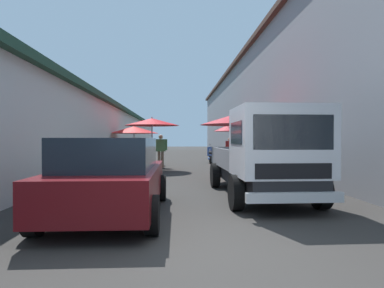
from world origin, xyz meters
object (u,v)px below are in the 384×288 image
object	(u,v)px
delivery_truck	(269,157)
vendor_by_crates	(229,148)
fruit_stall_far_left	(237,126)
hatchback_car	(112,176)
fruit_stall_mid_lane	(231,133)
parked_scooter	(210,156)
fruit_stall_near_left	(151,128)
vendor_in_shade	(161,149)
plastic_stool	(215,167)
fruit_stall_far_right	(255,131)
fruit_stall_near_right	(134,134)

from	to	relation	value
delivery_truck	vendor_by_crates	xyz separation A→B (m)	(14.18, -1.49, -0.17)
fruit_stall_far_left	hatchback_car	size ratio (longest dim) A/B	0.66
fruit_stall_mid_lane	parked_scooter	bearing A→B (deg)	105.32
fruit_stall_near_left	vendor_in_shade	distance (m)	1.68
fruit_stall_far_left	parked_scooter	xyz separation A→B (m)	(7.98, 0.09, -1.43)
fruit_stall_far_left	plastic_stool	size ratio (longest dim) A/B	5.99
plastic_stool	fruit_stall_mid_lane	bearing A→B (deg)	-15.07
delivery_truck	vendor_by_crates	bearing A→B (deg)	-6.02
parked_scooter	fruit_stall_near_left	bearing A→B (deg)	143.79
delivery_truck	plastic_stool	xyz separation A→B (m)	(5.60, 0.53, -0.71)
fruit_stall_far_left	hatchback_car	bearing A→B (deg)	146.33
fruit_stall_mid_lane	fruit_stall_far_right	bearing A→B (deg)	179.07
fruit_stall_far_right	hatchback_car	bearing A→B (deg)	147.62
fruit_stall_mid_lane	hatchback_car	world-z (taller)	fruit_stall_mid_lane
delivery_truck	vendor_in_shade	xyz separation A→B (m)	(9.00, 2.84, -0.08)
fruit_stall_near_left	fruit_stall_far_left	bearing A→B (deg)	-137.97
hatchback_car	vendor_in_shade	distance (m)	9.97
fruit_stall_mid_lane	delivery_truck	distance (m)	12.49
fruit_stall_far_right	hatchback_car	size ratio (longest dim) A/B	0.61
vendor_in_shade	parked_scooter	size ratio (longest dim) A/B	0.98
hatchback_car	parked_scooter	distance (m)	13.40
parked_scooter	hatchback_car	bearing A→B (deg)	165.97
fruit_stall_near_left	fruit_stall_near_right	bearing A→B (deg)	20.03
hatchback_car	vendor_by_crates	world-z (taller)	vendor_by_crates
fruit_stall_far_right	vendor_by_crates	bearing A→B (deg)	-2.09
fruit_stall_near_left	fruit_stall_near_right	xyz separation A→B (m)	(3.37, 1.23, -0.21)
fruit_stall_far_right	fruit_stall_far_left	distance (m)	2.33
fruit_stall_near_right	parked_scooter	world-z (taller)	fruit_stall_near_right
hatchback_car	vendor_by_crates	bearing A→B (deg)	-17.47
fruit_stall_near_left	vendor_by_crates	bearing A→B (deg)	-35.91
fruit_stall_near_left	delivery_truck	xyz separation A→B (m)	(-7.69, -3.21, -0.90)
fruit_stall_near_left	fruit_stall_far_left	size ratio (longest dim) A/B	0.96
fruit_stall_mid_lane	hatchback_car	size ratio (longest dim) A/B	0.62
fruit_stall_far_left	fruit_stall_near_left	bearing A→B (deg)	42.03
fruit_stall_far_right	fruit_stall_near_right	world-z (taller)	fruit_stall_far_right
fruit_stall_near_right	fruit_stall_near_left	bearing A→B (deg)	-159.97
fruit_stall_mid_lane	vendor_by_crates	xyz separation A→B (m)	(1.78, -0.19, -0.95)
parked_scooter	vendor_in_shade	bearing A→B (deg)	137.15
fruit_stall_near_left	delivery_truck	distance (m)	8.38
fruit_stall_near_left	fruit_stall_near_right	size ratio (longest dim) A/B	0.91
fruit_stall_far_right	fruit_stall_far_left	xyz separation A→B (m)	(-2.04, 1.13, 0.10)
fruit_stall_far_left	fruit_stall_mid_lane	bearing A→B (deg)	-8.41
hatchback_car	plastic_stool	bearing A→B (deg)	-22.69
fruit_stall_mid_lane	vendor_in_shade	distance (m)	5.43
vendor_by_crates	plastic_stool	xyz separation A→B (m)	(-8.59, 2.02, -0.55)
delivery_truck	parked_scooter	bearing A→B (deg)	0.12
delivery_truck	plastic_stool	size ratio (longest dim) A/B	11.37
fruit_stall_near_right	parked_scooter	bearing A→B (deg)	-77.51
fruit_stall_far_left	vendor_in_shade	bearing A→B (deg)	30.46
delivery_truck	parked_scooter	xyz separation A→B (m)	(12.03, 0.03, -0.59)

